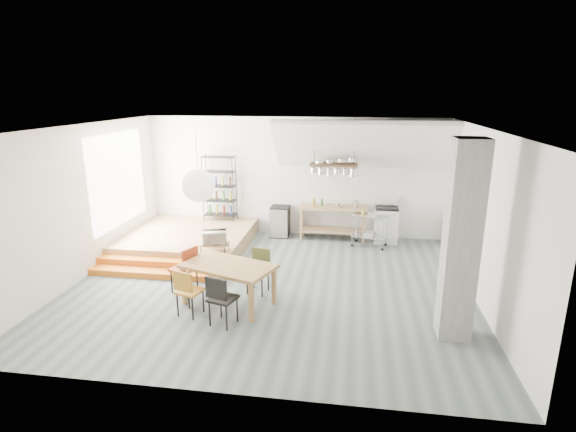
% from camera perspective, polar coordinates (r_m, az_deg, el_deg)
% --- Properties ---
extents(floor, '(8.00, 8.00, 0.00)m').
position_cam_1_polar(floor, '(9.38, -2.24, -8.66)').
color(floor, '#535F60').
rests_on(floor, ground).
extents(wall_back, '(8.00, 0.04, 3.20)m').
position_cam_1_polar(wall_back, '(12.22, 0.72, 4.97)').
color(wall_back, silver).
rests_on(wall_back, ground).
extents(wall_left, '(0.04, 7.00, 3.20)m').
position_cam_1_polar(wall_left, '(10.35, -24.67, 1.59)').
color(wall_left, silver).
rests_on(wall_left, ground).
extents(wall_right, '(0.04, 7.00, 3.20)m').
position_cam_1_polar(wall_right, '(9.02, 23.50, -0.19)').
color(wall_right, silver).
rests_on(wall_right, ground).
extents(ceiling, '(8.00, 7.00, 0.02)m').
position_cam_1_polar(ceiling, '(8.58, -2.47, 11.23)').
color(ceiling, white).
rests_on(ceiling, wall_back).
extents(slope_ceiling, '(4.40, 1.44, 1.32)m').
position_cam_1_polar(slope_ceiling, '(11.37, 9.45, 8.82)').
color(slope_ceiling, white).
rests_on(slope_ceiling, wall_back).
extents(window_pane, '(0.02, 2.50, 2.20)m').
position_cam_1_polar(window_pane, '(11.55, -20.73, 4.35)').
color(window_pane, white).
rests_on(window_pane, wall_left).
extents(platform, '(3.00, 3.00, 0.40)m').
position_cam_1_polar(platform, '(11.76, -12.49, -2.87)').
color(platform, olive).
rests_on(platform, ground).
extents(step_lower, '(3.00, 0.35, 0.13)m').
position_cam_1_polar(step_lower, '(10.13, -16.33, -7.01)').
color(step_lower, '#CF6718').
rests_on(step_lower, ground).
extents(step_upper, '(3.00, 0.35, 0.27)m').
position_cam_1_polar(step_upper, '(10.40, -15.57, -5.96)').
color(step_upper, '#CF6718').
rests_on(step_upper, ground).
extents(concrete_column, '(0.50, 0.50, 3.20)m').
position_cam_1_polar(concrete_column, '(7.45, 21.14, -3.08)').
color(concrete_column, slate).
rests_on(concrete_column, ground).
extents(kitchen_counter, '(1.80, 0.60, 0.91)m').
position_cam_1_polar(kitchen_counter, '(12.00, 5.69, -0.08)').
color(kitchen_counter, olive).
rests_on(kitchen_counter, ground).
extents(stove, '(0.60, 0.60, 1.18)m').
position_cam_1_polar(stove, '(12.07, 12.32, -1.00)').
color(stove, white).
rests_on(stove, ground).
extents(pot_rack, '(1.20, 0.50, 1.43)m').
position_cam_1_polar(pot_rack, '(11.49, 5.95, 6.11)').
color(pot_rack, '#3F2519').
rests_on(pot_rack, ceiling).
extents(wire_shelving, '(0.88, 0.38, 1.80)m').
position_cam_1_polar(wire_shelving, '(12.41, -8.69, 3.67)').
color(wire_shelving, black).
rests_on(wire_shelving, platform).
extents(microwave_shelf, '(0.60, 0.40, 0.16)m').
position_cam_1_polar(microwave_shelf, '(10.18, -9.27, -3.56)').
color(microwave_shelf, olive).
rests_on(microwave_shelf, platform).
extents(paper_lantern, '(0.60, 0.60, 0.60)m').
position_cam_1_polar(paper_lantern, '(8.29, -11.32, 3.80)').
color(paper_lantern, white).
rests_on(paper_lantern, ceiling).
extents(dining_table, '(1.87, 1.43, 0.78)m').
position_cam_1_polar(dining_table, '(8.37, -7.58, -6.68)').
color(dining_table, olive).
rests_on(dining_table, ground).
extents(chair_mustard, '(0.50, 0.50, 0.88)m').
position_cam_1_polar(chair_mustard, '(8.12, -12.69, -9.01)').
color(chair_mustard, '#B6781F').
rests_on(chair_mustard, ground).
extents(chair_black, '(0.53, 0.53, 0.92)m').
position_cam_1_polar(chair_black, '(7.69, -8.59, -10.04)').
color(chair_black, black).
rests_on(chair_black, ground).
extents(chair_olive, '(0.47, 0.47, 0.87)m').
position_cam_1_polar(chair_olive, '(8.90, -3.71, -6.42)').
color(chair_olive, '#505528').
rests_on(chair_olive, ground).
extents(chair_red, '(0.57, 0.57, 0.95)m').
position_cam_1_polar(chair_red, '(9.01, -12.78, -6.19)').
color(chair_red, '#A63717').
rests_on(chair_red, ground).
extents(rolling_cart, '(0.93, 0.67, 0.83)m').
position_cam_1_polar(rolling_cart, '(11.59, 10.34, -1.27)').
color(rolling_cart, silver).
rests_on(rolling_cart, ground).
extents(mini_fridge, '(0.49, 0.49, 0.84)m').
position_cam_1_polar(mini_fridge, '(12.25, -0.99, -0.68)').
color(mini_fridge, black).
rests_on(mini_fridge, ground).
extents(microwave, '(0.61, 0.49, 0.29)m').
position_cam_1_polar(microwave, '(10.13, -9.31, -2.68)').
color(microwave, beige).
rests_on(microwave, microwave_shelf).
extents(bowl, '(0.28, 0.28, 0.05)m').
position_cam_1_polar(bowl, '(11.87, 6.48, 1.27)').
color(bowl, silver).
rests_on(bowl, kitchen_counter).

